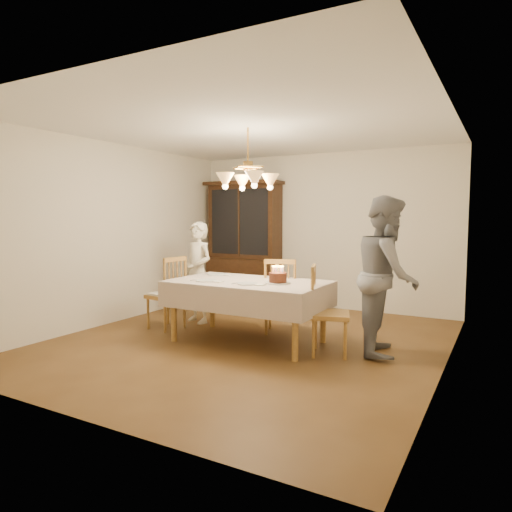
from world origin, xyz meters
The scene contains 14 objects.
ground centered at (0.00, 0.00, 0.00)m, with size 5.00×5.00×0.00m, color #523517.
room_shell centered at (0.00, 0.00, 1.58)m, with size 5.00×5.00×5.00m.
dining_table centered at (0.00, 0.00, 0.68)m, with size 1.90×1.10×0.76m.
china_hutch centered at (-1.38, 2.25, 1.04)m, with size 1.38×0.54×2.16m.
chair_far_side centered at (0.17, 0.59, 0.44)m, with size 0.55×0.54×1.00m.
chair_left_end centered at (-1.33, 0.05, 0.45)m, with size 0.48×0.49×1.00m.
chair_right_end centered at (1.04, 0.00, 0.44)m, with size 0.54×0.55×1.00m.
elderly_woman centered at (-1.17, 0.56, 0.73)m, with size 0.54×0.35×1.47m, color #EFE5CA.
adult_in_grey centered at (1.59, 0.35, 0.89)m, with size 0.86×0.67×1.78m, color slate.
birthday_cake centered at (0.41, 0.00, 0.82)m, with size 0.30×0.30×0.21m.
place_setting_near_left centered at (-0.43, -0.26, 0.77)m, with size 0.41×0.26×0.02m.
place_setting_near_right centered at (0.15, -0.24, 0.77)m, with size 0.39×0.24×0.02m.
place_setting_far_left centered at (-0.64, 0.30, 0.77)m, with size 0.41×0.26×0.02m.
chandelier centered at (0.00, 0.00, 1.98)m, with size 0.62×0.62×0.73m.
Camera 1 is at (2.76, -4.79, 1.55)m, focal length 32.00 mm.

